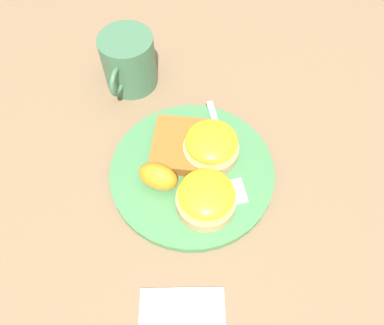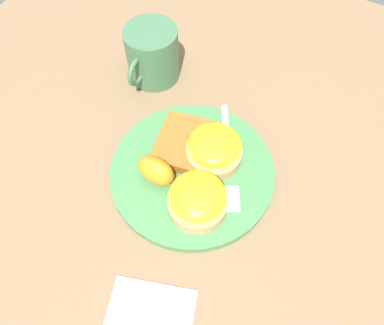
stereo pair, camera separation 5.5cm
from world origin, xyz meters
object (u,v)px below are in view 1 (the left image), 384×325
sandwich_benedict_right (211,146)px  orange_wedge (158,176)px  cup (129,62)px  fork (226,156)px  sandwich_benedict_left (206,198)px  hashbrown_patty (182,145)px

sandwich_benedict_right → orange_wedge: size_ratio=1.43×
sandwich_benedict_right → cup: cup is taller
sandwich_benedict_right → fork: (-0.00, 0.02, -0.02)m
fork → cup: cup is taller
cup → sandwich_benedict_right: bearing=55.2°
sandwich_benedict_right → orange_wedge: 0.09m
cup → sandwich_benedict_left: bearing=42.5°
orange_wedge → cup: cup is taller
sandwich_benedict_left → orange_wedge: sandwich_benedict_left is taller
fork → hashbrown_patty: bearing=-86.4°
orange_wedge → fork: bearing=130.6°
orange_wedge → fork: orange_wedge is taller
sandwich_benedict_right → hashbrown_patty: size_ratio=0.88×
hashbrown_patty → fork: size_ratio=0.55×
hashbrown_patty → cup: bearing=-133.5°
sandwich_benedict_left → hashbrown_patty: 0.10m
sandwich_benedict_right → cup: (-0.12, -0.18, 0.01)m
cup → hashbrown_patty: bearing=46.5°
hashbrown_patty → cup: 0.18m
sandwich_benedict_left → sandwich_benedict_right: bearing=-170.6°
sandwich_benedict_right → fork: bearing=95.7°
fork → cup: 0.24m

